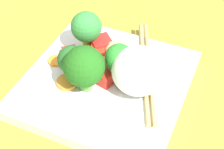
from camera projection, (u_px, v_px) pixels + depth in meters
ground_plane at (107, 92)px, 51.86cm from camera, size 110.00×110.00×2.00cm
square_plate at (106, 83)px, 50.49cm from camera, size 23.65×23.65×1.91cm
rice_mound at (138, 72)px, 45.90cm from camera, size 7.72×7.58×6.80cm
broccoli_floret_0 at (86, 28)px, 51.45cm from camera, size 4.77×4.77×6.97cm
broccoli_floret_1 at (72, 60)px, 48.27cm from camera, size 4.16×4.16×5.27cm
broccoli_floret_2 at (84, 67)px, 45.62cm from camera, size 5.77×5.77×7.13cm
broccoli_floret_3 at (119, 59)px, 47.42cm from camera, size 4.03×4.03×6.06cm
carrot_slice_0 at (111, 63)px, 51.86cm from camera, size 2.99×2.99×0.68cm
carrot_slice_1 at (87, 69)px, 50.76cm from camera, size 3.61×3.61×0.70cm
carrot_slice_2 at (82, 56)px, 53.09cm from camera, size 2.79×2.79×0.57cm
carrot_slice_3 at (56, 61)px, 52.35cm from camera, size 3.48×3.48×0.46cm
carrot_slice_4 at (67, 82)px, 48.85cm from camera, size 3.95×3.95×0.66cm
pepper_chunk_0 at (70, 53)px, 53.05cm from camera, size 3.08×3.06×1.29cm
pepper_chunk_1 at (98, 54)px, 52.20cm from camera, size 3.15×3.49×2.01cm
pepper_chunk_2 at (101, 78)px, 48.61cm from camera, size 2.83×2.44×1.98cm
pepper_chunk_3 at (101, 45)px, 53.55cm from camera, size 4.34×4.35×2.33cm
chicken_piece_0 at (101, 66)px, 50.03cm from camera, size 2.72×3.60×2.45cm
chicken_piece_2 at (115, 49)px, 52.77cm from camera, size 4.01×3.43×2.54cm
chopstick_pair at (147, 68)px, 51.03cm from camera, size 9.36×20.94×0.64cm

